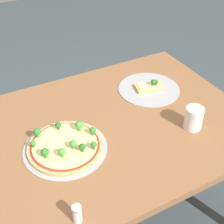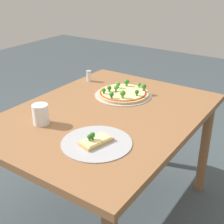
{
  "view_description": "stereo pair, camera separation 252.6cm",
  "coord_description": "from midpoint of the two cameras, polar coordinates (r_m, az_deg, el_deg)",
  "views": [
    {
      "loc": [
        0.51,
        0.94,
        1.61
      ],
      "look_at": [
        -0.02,
        -0.05,
        0.72
      ],
      "focal_mm": 50.0,
      "sensor_mm": 36.0,
      "label": 1
    },
    {
      "loc": [
        -1.23,
        -0.87,
        1.42
      ],
      "look_at": [
        -0.02,
        -0.05,
        0.72
      ],
      "focal_mm": 50.0,
      "sensor_mm": 36.0,
      "label": 2
    }
  ],
  "objects": [
    {
      "name": "pizza_tray_slice",
      "position": [
        0.83,
        -14.02,
        -41.77
      ],
      "size": [
        0.32,
        0.32,
        0.06
      ],
      "color": "#A3A3A8",
      "rests_on": "dining_table"
    },
    {
      "name": "ground_plane",
      "position": [
        1.55,
        -21.93,
        -55.08
      ],
      "size": [
        8.0,
        8.0,
        0.0
      ],
      "primitive_type": "plane",
      "color": "#3D474C"
    },
    {
      "name": "pizza_tray_whole",
      "position": [
        1.0,
        -64.55,
        -53.99
      ],
      "size": [
        0.34,
        0.34,
        0.07
      ],
      "color": "#A3A3A8",
      "rests_on": "dining_table"
    },
    {
      "name": "dining_table",
      "position": [
        0.97,
        -36.79,
        -54.93
      ],
      "size": [
        1.21,
        0.92,
        0.7
      ],
      "color": "brown",
      "rests_on": "ground_plane"
    },
    {
      "name": "condiment_shaker",
      "position": [
        1.1,
        -92.57,
        -65.58
      ],
      "size": [
        0.03,
        0.03,
        0.07
      ],
      "color": "silver",
      "rests_on": "dining_table"
    },
    {
      "name": "drinking_cup",
      "position": [
        0.78,
        1.91,
        -64.33
      ],
      "size": [
        0.08,
        0.08,
        0.1
      ],
      "primitive_type": "cylinder",
      "color": "white",
      "rests_on": "dining_table"
    }
  ]
}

